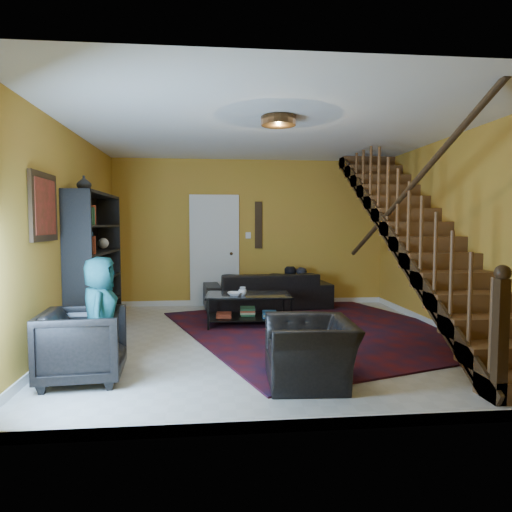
{
  "coord_description": "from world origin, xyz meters",
  "views": [
    {
      "loc": [
        -0.79,
        -6.04,
        1.57
      ],
      "look_at": [
        -0.14,
        0.4,
        1.11
      ],
      "focal_mm": 32.0,
      "sensor_mm": 36.0,
      "label": 1
    }
  ],
  "objects_px": {
    "bookshelf": "(96,267)",
    "armchair_right": "(310,351)",
    "coffee_table": "(248,307)",
    "sofa": "(267,290)",
    "armchair_left": "(83,345)"
  },
  "relations": [
    {
      "from": "armchair_left",
      "to": "coffee_table",
      "type": "relative_size",
      "value": 0.6
    },
    {
      "from": "armchair_right",
      "to": "coffee_table",
      "type": "height_order",
      "value": "armchair_right"
    },
    {
      "from": "bookshelf",
      "to": "armchair_right",
      "type": "xyz_separation_m",
      "value": [
        2.6,
        -2.29,
        -0.65
      ]
    },
    {
      "from": "armchair_right",
      "to": "sofa",
      "type": "bearing_deg",
      "value": -177.9
    },
    {
      "from": "armchair_left",
      "to": "bookshelf",
      "type": "bearing_deg",
      "value": 5.48
    },
    {
      "from": "coffee_table",
      "to": "bookshelf",
      "type": "bearing_deg",
      "value": -171.92
    },
    {
      "from": "bookshelf",
      "to": "sofa",
      "type": "relative_size",
      "value": 0.87
    },
    {
      "from": "bookshelf",
      "to": "armchair_left",
      "type": "relative_size",
      "value": 2.51
    },
    {
      "from": "bookshelf",
      "to": "coffee_table",
      "type": "height_order",
      "value": "bookshelf"
    },
    {
      "from": "sofa",
      "to": "armchair_right",
      "type": "height_order",
      "value": "sofa"
    },
    {
      "from": "bookshelf",
      "to": "armchair_right",
      "type": "relative_size",
      "value": 2.09
    },
    {
      "from": "bookshelf",
      "to": "coffee_table",
      "type": "bearing_deg",
      "value": 8.08
    },
    {
      "from": "coffee_table",
      "to": "sofa",
      "type": "bearing_deg",
      "value": 71.31
    },
    {
      "from": "bookshelf",
      "to": "armchair_right",
      "type": "bearing_deg",
      "value": -41.35
    },
    {
      "from": "armchair_right",
      "to": "bookshelf",
      "type": "bearing_deg",
      "value": -128.21
    }
  ]
}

